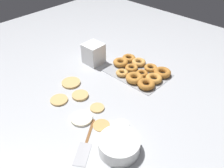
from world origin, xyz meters
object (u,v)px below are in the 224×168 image
object	(u,v)px
pancake_6	(71,83)
spatula	(84,148)
pancake_0	(82,118)
pancake_3	(59,100)
pancake_4	(121,125)
pancake_5	(80,95)
pancake_2	(101,125)
pancake_1	(97,108)
donut_tray	(140,71)
batter_bowl	(119,145)
container_stack	(94,54)

from	to	relation	value
pancake_6	spatula	world-z (taller)	pancake_6
pancake_0	pancake_3	distance (m)	0.21
pancake_4	pancake_5	size ratio (longest dim) A/B	0.83
pancake_2	pancake_4	size ratio (longest dim) A/B	1.09
pancake_0	pancake_1	size ratio (longest dim) A/B	1.45
pancake_6	donut_tray	xyz separation A→B (m)	(-0.25, -0.39, 0.01)
pancake_6	batter_bowl	xyz separation A→B (m)	(-0.57, 0.17, 0.03)
pancake_2	pancake_5	size ratio (longest dim) A/B	0.91
pancake_1	pancake_2	world-z (taller)	pancake_1
spatula	batter_bowl	bearing A→B (deg)	97.16
container_stack	batter_bowl	bearing A→B (deg)	145.15
donut_tray	spatula	world-z (taller)	donut_tray
pancake_5	batter_bowl	bearing A→B (deg)	162.99
pancake_1	batter_bowl	xyz separation A→B (m)	(-0.28, 0.13, 0.03)
pancake_4	batter_bowl	distance (m)	0.16
batter_bowl	container_stack	distance (m)	0.79
pancake_5	pancake_6	world-z (taller)	same
pancake_0	spatula	bearing A→B (deg)	142.76
pancake_1	spatula	bearing A→B (deg)	123.64
spatula	container_stack	bearing A→B (deg)	-170.04
pancake_0	spatula	distance (m)	0.19
pancake_5	pancake_4	bearing A→B (deg)	178.44
pancake_3	pancake_0	bearing A→B (deg)	177.68
pancake_2	pancake_5	world-z (taller)	pancake_5
pancake_0	pancake_2	distance (m)	0.12
pancake_0	batter_bowl	xyz separation A→B (m)	(-0.28, 0.01, 0.03)
pancake_5	pancake_6	size ratio (longest dim) A/B	0.83
pancake_3	pancake_4	distance (m)	0.41
pancake_1	container_stack	world-z (taller)	container_stack
batter_bowl	pancake_4	bearing A→B (deg)	-52.36
pancake_3	pancake_2	bearing A→B (deg)	-174.32
pancake_3	container_stack	world-z (taller)	container_stack
pancake_1	batter_bowl	distance (m)	0.31
pancake_2	pancake_4	world-z (taller)	pancake_4
pancake_4	pancake_3	bearing A→B (deg)	14.42
spatula	pancake_0	bearing A→B (deg)	-160.57
pancake_1	donut_tray	distance (m)	0.44
pancake_4	container_stack	xyz separation A→B (m)	(0.56, -0.33, 0.07)
donut_tray	spatula	size ratio (longest dim) A/B	1.57
batter_bowl	spatula	world-z (taller)	batter_bowl
pancake_4	donut_tray	size ratio (longest dim) A/B	0.20
pancake_1	batter_bowl	world-z (taller)	batter_bowl
donut_tray	pancake_0	bearing A→B (deg)	93.91
pancake_1	pancake_5	distance (m)	0.15
pancake_0	pancake_3	xyz separation A→B (m)	(0.21, -0.01, -0.00)
donut_tray	batter_bowl	bearing A→B (deg)	119.28
pancake_6	batter_bowl	world-z (taller)	batter_bowl
pancake_6	donut_tray	distance (m)	0.47
pancake_0	pancake_6	distance (m)	0.33
pancake_1	pancake_4	world-z (taller)	pancake_4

